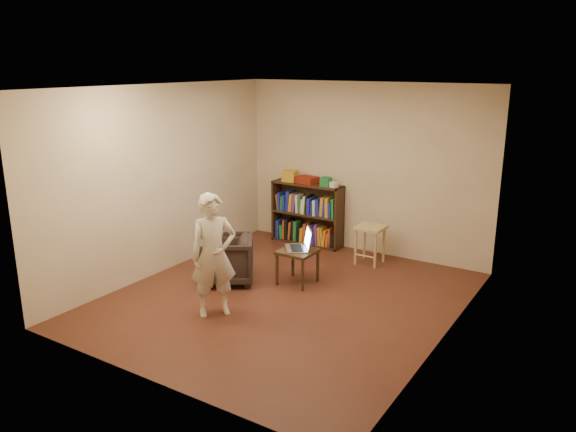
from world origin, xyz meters
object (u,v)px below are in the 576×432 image
Objects in this scene: bookshelf at (308,217)px; side_table at (298,256)px; laptop at (301,245)px; armchair at (227,259)px; person at (213,255)px; stool at (370,233)px.

bookshelf reaches higher than side_table.
bookshelf is 1.71m from laptop.
bookshelf is at bearing 116.05° from side_table.
armchair is 1.48× the size of side_table.
laptop is at bearing 25.45° from person.
laptop is (0.78, -1.52, 0.09)m from bookshelf.
stool is 1.15× the size of laptop.
side_table is at bearing 83.73° from armchair.
side_table is (-0.49, -1.23, -0.07)m from stool.
side_table is 0.32× the size of person.
bookshelf is 2.03m from armchair.
bookshelf reaches higher than laptop.
side_table is (0.77, -1.57, -0.05)m from bookshelf.
stool is 2.70m from person.
stool is at bearing 21.64° from person.
person is (-0.82, -2.56, 0.27)m from stool.
armchair is 1.09m from person.
bookshelf is 2.10× the size of stool.
laptop reaches higher than stool.
bookshelf is at bearing 48.07° from person.
person reaches higher than stool.
side_table is (0.84, 0.46, 0.07)m from armchair.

